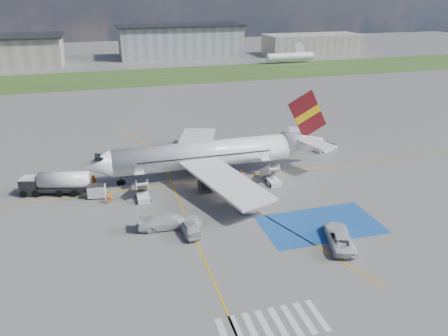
# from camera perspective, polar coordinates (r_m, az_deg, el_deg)

# --- Properties ---
(ground) EXTENTS (400.00, 400.00, 0.00)m
(ground) POSITION_cam_1_polar(r_m,az_deg,el_deg) (53.22, 0.81, -6.81)
(ground) COLOR #60605E
(ground) RESTS_ON ground
(grass_strip) EXTENTS (400.00, 30.00, 0.01)m
(grass_strip) POSITION_cam_1_polar(r_m,az_deg,el_deg) (142.43, -10.58, 11.59)
(grass_strip) COLOR #2D4C1E
(grass_strip) RESTS_ON ground
(taxiway_line_main) EXTENTS (120.00, 0.20, 0.01)m
(taxiway_line_main) POSITION_cam_1_polar(r_m,az_deg,el_deg) (63.57, -2.33, -1.71)
(taxiway_line_main) COLOR gold
(taxiway_line_main) RESTS_ON ground
(taxiway_line_cross) EXTENTS (0.20, 60.00, 0.01)m
(taxiway_line_cross) POSITION_cam_1_polar(r_m,az_deg,el_deg) (43.97, -1.72, -13.83)
(taxiway_line_cross) COLOR gold
(taxiway_line_cross) RESTS_ON ground
(taxiway_line_diag) EXTENTS (20.71, 56.45, 0.01)m
(taxiway_line_diag) POSITION_cam_1_polar(r_m,az_deg,el_deg) (63.57, -2.33, -1.71)
(taxiway_line_diag) COLOR gold
(taxiway_line_diag) RESTS_ON ground
(staging_box) EXTENTS (14.00, 8.00, 0.01)m
(staging_box) POSITION_cam_1_polar(r_m,az_deg,el_deg) (53.52, 12.47, -7.20)
(staging_box) COLOR #1A4E9F
(staging_box) RESTS_ON ground
(crosswalk) EXTENTS (9.00, 4.00, 0.01)m
(crosswalk) POSITION_cam_1_polar(r_m,az_deg,el_deg) (38.90, 6.30, -19.70)
(crosswalk) COLOR silver
(crosswalk) RESTS_ON ground
(terminal_centre) EXTENTS (48.00, 18.00, 12.00)m
(terminal_centre) POSITION_cam_1_polar(r_m,az_deg,el_deg) (183.59, -5.70, 16.13)
(terminal_centre) COLOR gray
(terminal_centre) RESTS_ON ground
(terminal_east) EXTENTS (40.00, 16.00, 8.00)m
(terminal_east) POSITION_cam_1_polar(r_m,az_deg,el_deg) (195.06, 11.44, 15.59)
(terminal_east) COLOR gray
(terminal_east) RESTS_ON ground
(airliner) EXTENTS (36.81, 32.95, 11.92)m
(airliner) POSITION_cam_1_polar(r_m,az_deg,el_deg) (64.41, -1.51, 1.90)
(airliner) COLOR white
(airliner) RESTS_ON ground
(airstairs_fwd) EXTENTS (1.90, 5.20, 3.60)m
(airstairs_fwd) POSITION_cam_1_polar(r_m,az_deg,el_deg) (58.99, -10.56, -3.44)
(airstairs_fwd) COLOR white
(airstairs_fwd) RESTS_ON ground
(airstairs_aft) EXTENTS (1.90, 5.20, 3.60)m
(airstairs_aft) POSITION_cam_1_polar(r_m,az_deg,el_deg) (63.04, 6.36, -1.43)
(airstairs_aft) COLOR white
(airstairs_aft) RESTS_ON ground
(fuel_tanker) EXTENTS (9.42, 4.59, 3.11)m
(fuel_tanker) POSITION_cam_1_polar(r_m,az_deg,el_deg) (63.50, -21.05, -2.02)
(fuel_tanker) COLOR black
(fuel_tanker) RESTS_ON ground
(gpu_cart) EXTENTS (2.42, 1.74, 1.87)m
(gpu_cart) POSITION_cam_1_polar(r_m,az_deg,el_deg) (60.66, -16.28, -3.02)
(gpu_cart) COLOR white
(gpu_cart) RESTS_ON ground
(belt_loader) EXTENTS (4.78, 3.01, 1.39)m
(belt_loader) POSITION_cam_1_polar(r_m,az_deg,el_deg) (77.51, 13.19, 2.52)
(belt_loader) COLOR white
(belt_loader) RESTS_ON ground
(car_silver_a) EXTENTS (2.32, 4.88, 1.61)m
(car_silver_a) POSITION_cam_1_polar(r_m,az_deg,el_deg) (50.33, -4.54, -7.68)
(car_silver_a) COLOR silver
(car_silver_a) RESTS_ON ground
(car_silver_b) EXTENTS (2.13, 4.71, 1.50)m
(car_silver_b) POSITION_cam_1_polar(r_m,az_deg,el_deg) (55.74, 2.84, -4.52)
(car_silver_b) COLOR #ADAFB4
(car_silver_b) RESTS_ON ground
(van_white_a) EXTENTS (4.03, 5.90, 2.03)m
(van_white_a) POSITION_cam_1_polar(r_m,az_deg,el_deg) (49.86, 14.85, -8.48)
(van_white_a) COLOR silver
(van_white_a) RESTS_ON ground
(van_white_b) EXTENTS (5.82, 2.63, 2.23)m
(van_white_b) POSITION_cam_1_polar(r_m,az_deg,el_deg) (51.57, -7.16, -6.61)
(van_white_b) COLOR silver
(van_white_b) RESTS_ON ground
(crew_fwd) EXTENTS (0.73, 0.66, 1.69)m
(crew_fwd) POSITION_cam_1_polar(r_m,az_deg,el_deg) (58.68, -14.77, -3.74)
(crew_fwd) COLOR orange
(crew_fwd) RESTS_ON ground
(crew_nose) EXTENTS (1.10, 1.14, 1.84)m
(crew_nose) POSITION_cam_1_polar(r_m,az_deg,el_deg) (63.77, -16.63, -1.70)
(crew_nose) COLOR orange
(crew_nose) RESTS_ON ground
(crew_aft) EXTENTS (0.53, 1.08, 1.77)m
(crew_aft) POSITION_cam_1_polar(r_m,az_deg,el_deg) (63.21, 2.21, -0.98)
(crew_aft) COLOR #DC580B
(crew_aft) RESTS_ON ground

